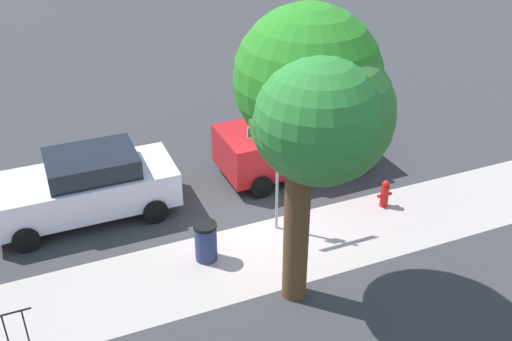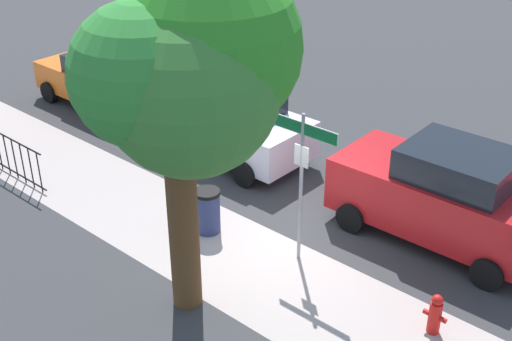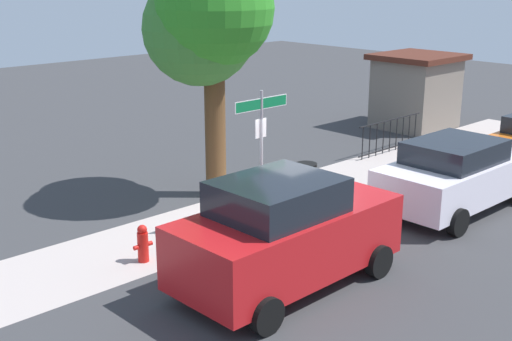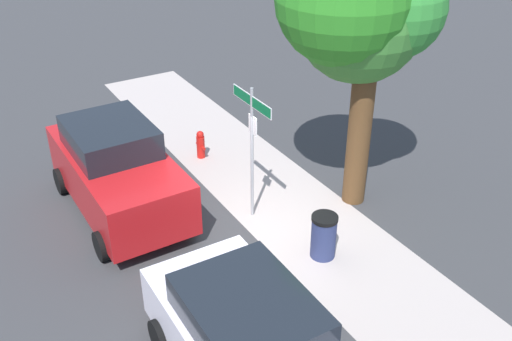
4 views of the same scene
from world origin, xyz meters
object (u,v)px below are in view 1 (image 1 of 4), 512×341
at_px(trash_bin, 206,242).
at_px(fire_hydrant, 385,194).
at_px(car_white, 86,186).
at_px(car_red, 297,138).
at_px(street_sign, 278,151).
at_px(shade_tree, 314,101).

bearing_deg(trash_bin, fire_hydrant, -176.64).
distance_m(car_white, fire_hydrant, 7.81).
xyz_separation_m(car_red, fire_hydrant, (-1.30, 2.69, -0.66)).
height_order(street_sign, shade_tree, shade_tree).
distance_m(street_sign, car_white, 5.08).
bearing_deg(fire_hydrant, car_white, -19.71).
relative_size(street_sign, car_red, 0.70).
height_order(shade_tree, car_white, shade_tree).
xyz_separation_m(street_sign, shade_tree, (0.39, 2.36, 2.28)).
bearing_deg(car_white, shade_tree, 129.28).
bearing_deg(shade_tree, street_sign, -99.34).
relative_size(street_sign, trash_bin, 3.19).
relative_size(car_white, fire_hydrant, 5.97).
xyz_separation_m(street_sign, car_red, (-1.77, -2.50, -1.17)).
xyz_separation_m(shade_tree, car_white, (3.87, -4.78, -3.59)).
bearing_deg(street_sign, car_red, -125.31).
bearing_deg(car_white, street_sign, 150.61).
relative_size(shade_tree, fire_hydrant, 7.95).
xyz_separation_m(car_white, fire_hydrant, (-7.33, 2.63, -0.51)).
bearing_deg(street_sign, car_white, -29.68).
distance_m(car_red, trash_bin, 4.87).
height_order(shade_tree, trash_bin, shade_tree).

